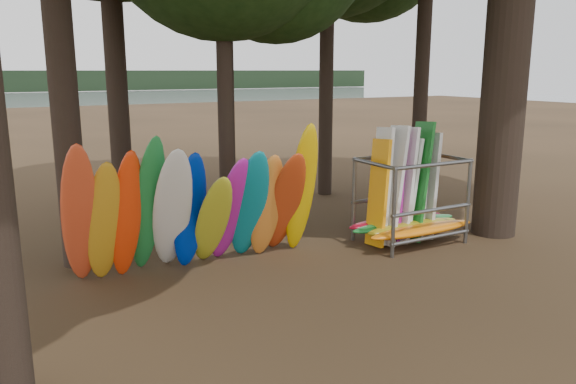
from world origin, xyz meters
TOP-DOWN VIEW (x-y plane):
  - ground at (0.00, 0.00)m, footprint 120.00×120.00m
  - lake at (0.00, 60.00)m, footprint 160.00×160.00m
  - far_shore at (0.00, 110.00)m, footprint 160.00×4.00m
  - kayak_row at (-2.82, 1.29)m, footprint 5.41×2.10m
  - storage_rack at (2.22, 0.79)m, footprint 3.11×1.50m

SIDE VIEW (x-z plane):
  - ground at x=0.00m, z-range 0.00..0.00m
  - lake at x=0.00m, z-range 0.00..0.00m
  - storage_rack at x=2.22m, z-range -0.48..2.43m
  - kayak_row at x=-2.82m, z-range -0.25..2.85m
  - far_shore at x=0.00m, z-range 0.00..4.00m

